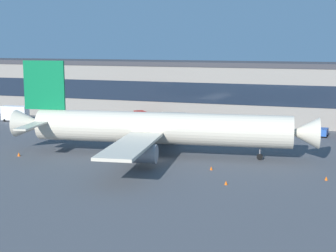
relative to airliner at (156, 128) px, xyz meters
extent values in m
plane|color=#4C4F54|center=(1.46, -3.83, -5.21)|extent=(600.00, 600.00, 0.00)
cube|color=gray|center=(1.46, 45.36, 2.15)|extent=(163.56, 14.09, 14.73)
cube|color=#38383D|center=(1.46, 45.36, 10.12)|extent=(166.83, 14.37, 1.20)
cube|color=#192333|center=(1.46, 38.26, 2.89)|extent=(160.29, 0.16, 5.30)
cylinder|color=beige|center=(0.89, 0.12, 0.02)|extent=(48.36, 12.12, 5.88)
cone|color=beige|center=(26.43, 3.49, 0.02)|extent=(5.98, 6.23, 5.59)
cone|color=beige|center=(-24.95, -3.29, 0.02)|extent=(7.11, 6.10, 5.29)
cube|color=#0C723F|center=(-21.92, -2.89, 7.67)|extent=(8.23, 1.57, 9.41)
cube|color=beige|center=(-22.27, 3.59, 0.90)|extent=(3.77, 10.81, 0.30)
cube|color=beige|center=(-20.58, -9.24, 0.90)|extent=(3.77, 10.81, 0.30)
cube|color=beige|center=(-2.90, 13.48, -0.57)|extent=(8.78, 22.20, 0.50)
cube|color=beige|center=(0.70, -13.77, -0.57)|extent=(8.78, 22.20, 0.50)
cylinder|color=#99999E|center=(-1.48, 10.40, -2.59)|extent=(5.24, 3.84, 3.24)
cylinder|color=#99999E|center=(1.27, -10.43, -2.59)|extent=(5.24, 3.84, 3.24)
cylinder|color=black|center=(18.97, 2.50, -4.66)|extent=(1.16, 0.64, 1.10)
cylinder|color=slate|center=(18.97, 2.50, -3.24)|extent=(0.24, 0.24, 2.29)
cylinder|color=black|center=(-1.84, 2.43, -4.66)|extent=(1.16, 0.64, 1.10)
cylinder|color=slate|center=(-1.84, 2.43, -3.24)|extent=(0.24, 0.24, 2.29)
cylinder|color=black|center=(-1.15, -2.82, -4.66)|extent=(1.16, 0.64, 1.10)
cylinder|color=slate|center=(-1.15, -2.82, -3.24)|extent=(0.24, 0.24, 2.29)
cube|color=red|center=(-15.41, 31.35, -3.26)|extent=(5.73, 6.12, 3.20)
cube|color=black|center=(-14.34, 30.10, -2.62)|extent=(3.04, 3.03, 0.80)
cylinder|color=black|center=(-13.22, 30.46, -4.86)|extent=(0.68, 0.73, 0.70)
cylinder|color=black|center=(-14.86, 29.05, -4.86)|extent=(0.68, 0.73, 0.70)
cylinder|color=black|center=(-15.95, 33.65, -4.86)|extent=(0.68, 0.73, 0.70)
cylinder|color=black|center=(-17.59, 32.24, -4.86)|extent=(0.68, 0.73, 0.70)
cube|color=white|center=(-50.20, 26.95, -2.96)|extent=(7.37, 3.11, 3.80)
cube|color=black|center=(-48.23, 27.09, -2.20)|extent=(2.69, 2.57, 0.95)
cylinder|color=black|center=(-47.77, 28.30, -4.86)|extent=(0.72, 0.35, 0.70)
cylinder|color=black|center=(-47.60, 25.96, -4.86)|extent=(0.72, 0.35, 0.70)
cylinder|color=black|center=(-52.80, 27.94, -4.86)|extent=(0.72, 0.35, 0.70)
cylinder|color=black|center=(-52.63, 25.60, -4.86)|extent=(0.72, 0.35, 0.70)
cube|color=black|center=(-1.31, 27.78, -4.06)|extent=(3.10, 6.65, 1.60)
cube|color=black|center=(-1.00, 26.05, -3.74)|extent=(2.21, 2.53, 0.40)
cylinder|color=black|center=(-0.03, 25.74, -4.86)|extent=(0.42, 0.74, 0.70)
cylinder|color=black|center=(-1.80, 25.42, -4.86)|extent=(0.42, 0.74, 0.70)
cylinder|color=black|center=(-0.82, 30.15, -4.86)|extent=(0.42, 0.74, 0.70)
cylinder|color=black|center=(-2.59, 29.83, -4.86)|extent=(0.42, 0.74, 0.70)
cube|color=#2651A5|center=(28.98, 29.94, -4.11)|extent=(2.35, 3.78, 1.50)
cube|color=black|center=(28.89, 28.95, -3.81)|extent=(1.96, 1.44, 0.38)
cylinder|color=black|center=(29.75, 28.59, -4.86)|extent=(0.37, 0.73, 0.70)
cylinder|color=black|center=(27.96, 28.77, -4.86)|extent=(0.37, 0.73, 0.70)
cylinder|color=black|center=(30.00, 31.10, -4.86)|extent=(0.37, 0.73, 0.70)
cylinder|color=black|center=(28.21, 31.28, -4.86)|extent=(0.37, 0.73, 0.70)
cone|color=#F2590C|center=(-24.14, -8.95, -4.84)|extent=(0.59, 0.59, 0.73)
cone|color=#F2590C|center=(30.82, -8.06, -4.90)|extent=(0.49, 0.49, 0.62)
cone|color=#F2590C|center=(16.68, -15.49, -4.90)|extent=(0.50, 0.50, 0.63)
cone|color=#F2590C|center=(12.44, -7.51, -4.90)|extent=(0.50, 0.50, 0.62)
camera|label=1|loc=(32.05, -87.99, 15.89)|focal=54.43mm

